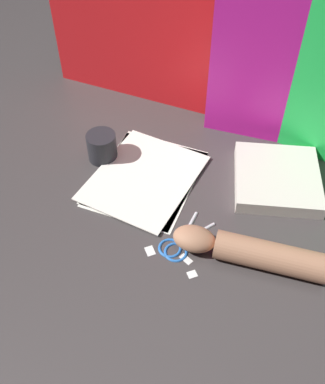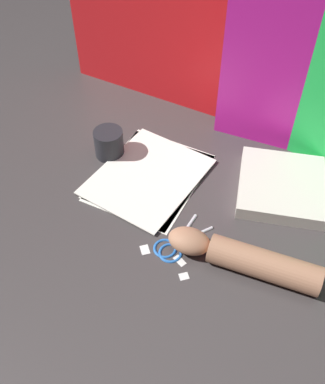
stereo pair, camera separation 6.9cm
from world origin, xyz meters
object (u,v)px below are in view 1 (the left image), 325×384
(paper_stack, at_px, (145,177))
(book_closed, at_px, (277,178))
(scissors, at_px, (179,244))
(hand_forearm, at_px, (251,252))
(mug, at_px, (102,147))

(paper_stack, height_order, book_closed, book_closed)
(scissors, height_order, hand_forearm, hand_forearm)
(book_closed, bearing_deg, paper_stack, -156.80)
(book_closed, relative_size, hand_forearm, 0.83)
(paper_stack, xyz_separation_m, book_closed, (0.32, 0.14, 0.01))
(book_closed, relative_size, mug, 3.60)
(hand_forearm, xyz_separation_m, mug, (-0.48, 0.15, 0.01))
(scissors, distance_m, mug, 0.37)
(scissors, xyz_separation_m, mug, (-0.32, 0.18, 0.04))
(book_closed, bearing_deg, scissors, -116.45)
(paper_stack, distance_m, mug, 0.15)
(scissors, relative_size, mug, 2.03)
(hand_forearm, bearing_deg, book_closed, 93.40)
(paper_stack, distance_m, scissors, 0.24)
(hand_forearm, bearing_deg, paper_stack, 159.02)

